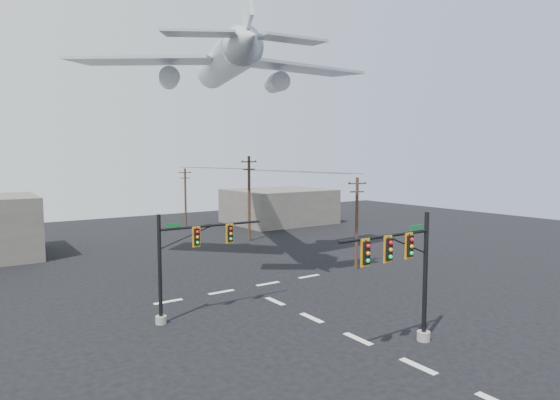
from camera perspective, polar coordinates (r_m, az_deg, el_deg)
ground at (r=26.42m, az=9.49°, el=-16.37°), size 120.00×120.00×0.00m
lane_markings at (r=30.25m, az=2.28°, el=-13.47°), size 14.00×21.20×0.01m
signal_mast_near at (r=24.68m, az=15.22°, el=-8.59°), size 6.37×0.76×6.88m
signal_mast_far at (r=28.65m, az=-11.57°, el=-7.37°), size 7.09×0.71×6.44m
utility_pole_a at (r=41.05m, az=9.33°, el=-2.59°), size 1.50×0.76×8.01m
utility_pole_b at (r=54.51m, az=-3.78°, el=0.40°), size 2.01×0.33×9.91m
utility_pole_c at (r=65.13m, az=-11.46°, el=0.33°), size 1.65×0.60×8.27m
power_lines at (r=52.33m, az=-2.97°, el=3.69°), size 4.43×30.43×0.14m
airliner at (r=43.62m, az=-6.86°, el=16.13°), size 25.20×27.34×7.42m
building_right at (r=70.05m, az=-0.17°, el=-0.75°), size 14.00×12.00×5.00m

